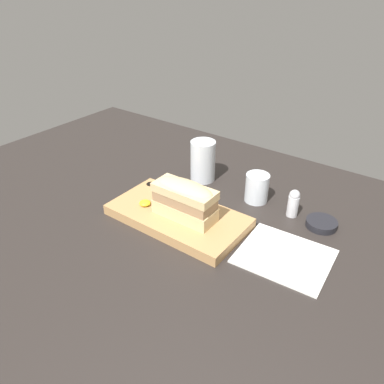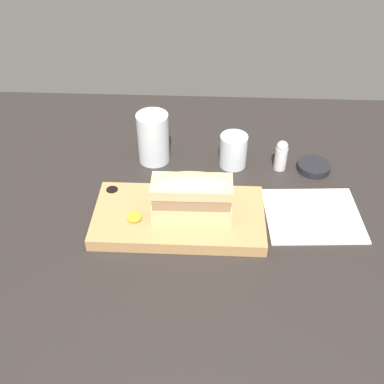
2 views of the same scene
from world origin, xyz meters
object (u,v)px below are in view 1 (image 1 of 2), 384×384
(wine_glass, at_px, (257,188))
(napkin, at_px, (284,256))
(sandwich, at_px, (185,198))
(salt_shaker, at_px, (293,203))
(water_glass, at_px, (203,163))
(serving_board, at_px, (178,216))
(condiment_dish, at_px, (321,224))

(wine_glass, distance_m, napkin, 0.25)
(sandwich, relative_size, salt_shaker, 2.10)
(water_glass, relative_size, wine_glass, 1.55)
(water_glass, bearing_deg, napkin, -27.77)
(serving_board, relative_size, condiment_dish, 4.54)
(wine_glass, xyz_separation_m, salt_shaker, (0.11, -0.01, 0.00))
(serving_board, bearing_deg, condiment_dish, 32.20)
(serving_board, distance_m, salt_shaker, 0.30)
(napkin, bearing_deg, sandwich, -172.01)
(sandwich, distance_m, condiment_dish, 0.35)
(serving_board, xyz_separation_m, water_glass, (-0.07, 0.22, 0.04))
(serving_board, relative_size, salt_shaker, 4.61)
(salt_shaker, distance_m, condiment_dish, 0.09)
(serving_board, distance_m, napkin, 0.28)
(sandwich, height_order, salt_shaker, sandwich)
(napkin, bearing_deg, salt_shaker, 108.39)
(sandwich, bearing_deg, condiment_dish, 35.40)
(water_glass, distance_m, condiment_dish, 0.39)
(serving_board, relative_size, napkin, 1.69)
(serving_board, relative_size, water_glass, 2.83)
(sandwich, distance_m, salt_shaker, 0.29)
(wine_glass, height_order, salt_shaker, wine_glass)
(water_glass, distance_m, salt_shaker, 0.30)
(napkin, height_order, condiment_dish, condiment_dish)
(salt_shaker, bearing_deg, serving_board, -139.21)
(serving_board, xyz_separation_m, wine_glass, (0.12, 0.21, 0.02))
(water_glass, height_order, wine_glass, water_glass)
(serving_board, height_order, napkin, serving_board)
(sandwich, xyz_separation_m, napkin, (0.25, 0.04, -0.08))
(water_glass, xyz_separation_m, wine_glass, (0.19, -0.01, -0.02))
(serving_board, height_order, sandwich, sandwich)
(napkin, xyz_separation_m, condiment_dish, (0.03, 0.16, 0.01))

